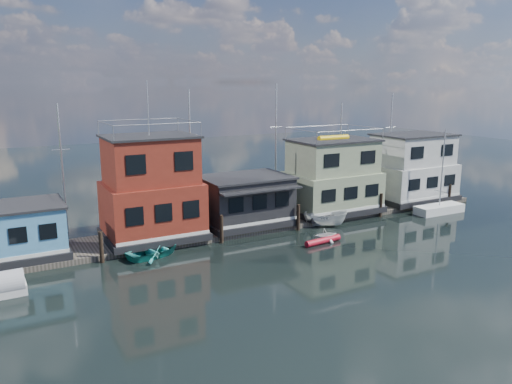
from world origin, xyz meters
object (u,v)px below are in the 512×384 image
day_sailer (439,208)px  houseboat_blue (16,231)px  houseboat_white (412,169)px  motorboat (325,219)px  houseboat_red (152,190)px  houseboat_dark (245,200)px  dinghy_teal (155,250)px  dinghy_white (326,235)px  houseboat_green (332,177)px  red_kayak (323,241)px

day_sailer → houseboat_blue: bearing=174.3°
houseboat_white → motorboat: bearing=-166.9°
houseboat_red → houseboat_dark: bearing=-0.1°
motorboat → dinghy_teal: bearing=122.1°
day_sailer → dinghy_white: bearing=-171.6°
houseboat_dark → day_sailer: bearing=-13.5°
houseboat_green → dinghy_white: (-5.18, -6.20, -3.03)m
houseboat_dark → houseboat_white: (19.00, 0.02, 1.12)m
houseboat_white → dinghy_white: bearing=-157.8°
day_sailer → dinghy_white: 14.60m
houseboat_blue → dinghy_white: (21.32, -6.20, -1.69)m
motorboat → houseboat_white: bearing=-45.5°
motorboat → day_sailer: bearing=-65.3°
houseboat_red → houseboat_green: 17.01m
houseboat_white → red_kayak: bearing=-157.1°
motorboat → houseboat_blue: bearing=114.1°
houseboat_dark → motorboat: (6.14, -2.98, -1.70)m
houseboat_green → motorboat: bearing=-133.6°
houseboat_dark → dinghy_teal: size_ratio=1.74×
houseboat_red → red_kayak: size_ratio=3.60×
houseboat_green → dinghy_white: 8.63m
houseboat_blue → houseboat_white: houseboat_white is taller
dinghy_teal → motorboat: 15.03m
red_kayak → day_sailer: bearing=2.1°
houseboat_dark → houseboat_green: (9.00, 0.02, 1.13)m
dinghy_teal → motorboat: (15.02, 0.20, 0.28)m
houseboat_blue → houseboat_green: houseboat_green is taller
motorboat → houseboat_red: bearing=109.4°
dinghy_teal → houseboat_red: bearing=-32.2°
dinghy_teal → houseboat_blue: bearing=52.8°
houseboat_green → red_kayak: bearing=-130.8°
houseboat_white → houseboat_red: bearing=-180.0°
houseboat_blue → day_sailer: bearing=-7.0°
houseboat_red → houseboat_green: houseboat_red is taller
houseboat_dark → day_sailer: day_sailer is taller
houseboat_blue → houseboat_red: bearing=0.0°
houseboat_red → houseboat_dark: size_ratio=1.60×
houseboat_dark → day_sailer: (18.31, -4.40, -1.97)m
dinghy_teal → dinghy_white: bearing=-120.2°
houseboat_white → dinghy_teal: bearing=-173.4°
houseboat_dark → red_kayak: 7.71m
dinghy_teal → day_sailer: 27.22m
houseboat_green → dinghy_white: bearing=-129.9°
houseboat_dark → motorboat: size_ratio=1.98×
houseboat_blue → houseboat_white: bearing=0.0°
houseboat_white → day_sailer: (-0.69, -4.42, -3.08)m
day_sailer → red_kayak: day_sailer is taller
houseboat_white → motorboat: houseboat_white is taller
houseboat_dark → day_sailer: 18.93m
day_sailer → houseboat_green: bearing=156.0°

